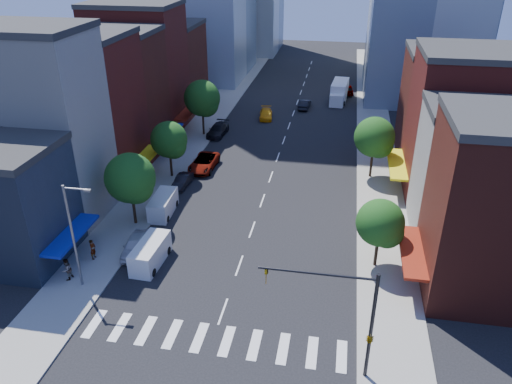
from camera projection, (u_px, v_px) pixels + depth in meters
ground at (223, 311)px, 37.83m from camera, size 220.00×220.00×0.00m
sidewalk_left at (205, 125)px, 74.73m from camera, size 5.00×120.00×0.15m
sidewalk_right at (375, 135)px, 70.80m from camera, size 5.00×120.00×0.15m
crosswalk at (213, 339)px, 35.21m from camera, size 19.00×3.00×0.01m
bldg_left_1 at (35, 128)px, 47.50m from camera, size 12.00×8.00×18.00m
bldg_left_2 at (80, 111)px, 55.39m from camera, size 12.00×9.00×16.00m
bldg_left_3 at (114, 94)px, 63.05m from camera, size 12.00×8.00×15.00m
bldg_left_4 at (139, 70)px, 70.02m from camera, size 12.00×9.00×17.00m
bldg_left_5 at (163, 68)px, 79.24m from camera, size 12.00×10.00×13.00m
bldg_right_1 at (487, 177)px, 44.88m from camera, size 12.00×8.00×12.00m
bldg_right_2 at (470, 128)px, 52.06m from camera, size 12.00×10.00×15.00m
bldg_right_3 at (453, 108)px, 61.26m from camera, size 12.00×10.00×13.00m
traffic_signal at (362, 327)px, 30.42m from camera, size 7.24×2.24×8.00m
streetlight at (74, 231)px, 38.14m from camera, size 2.25×0.25×9.00m
tree_left_near at (132, 180)px, 46.93m from camera, size 4.80×4.80×7.30m
tree_left_mid at (170, 141)px, 56.71m from camera, size 4.20×4.20×6.65m
tree_left_far at (203, 100)px, 68.63m from camera, size 5.00×5.00×7.75m
tree_right_near at (382, 225)px, 41.00m from camera, size 4.00×4.00×6.20m
tree_right_far at (376, 139)px, 56.42m from camera, size 4.60×4.60×7.20m
parked_car_front at (136, 245)px, 44.46m from camera, size 2.31×4.81×1.59m
parked_car_second at (182, 181)px, 56.38m from camera, size 1.62×4.00×1.29m
parked_car_third at (204, 163)px, 60.48m from camera, size 2.91×5.99×1.64m
parked_car_rear at (218, 130)px, 70.73m from camera, size 2.53×5.49×1.55m
cargo_van_near at (150, 254)px, 42.79m from camera, size 2.20×5.00×2.09m
cargo_van_far at (163, 205)px, 50.57m from camera, size 2.12×4.82×2.02m
taxi at (266, 114)px, 77.31m from camera, size 2.54×4.91×1.36m
traffic_car_oncoming at (305, 104)px, 81.61m from camera, size 1.89×4.58×1.48m
traffic_car_far at (347, 89)px, 89.13m from camera, size 2.38×5.00×1.65m
box_truck at (339, 92)px, 84.82m from camera, size 3.04×8.29×3.27m
pedestrian_near at (93, 249)px, 43.37m from camera, size 0.46×0.69×1.87m
pedestrian_far at (67, 269)px, 40.71m from camera, size 0.87×1.04×1.94m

